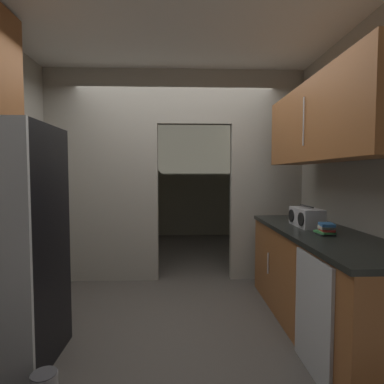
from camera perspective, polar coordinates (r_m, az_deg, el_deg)
name	(u,v)px	position (r m, az deg, el deg)	size (l,w,h in m)	color
ground	(174,326)	(3.09, -3.40, -23.54)	(20.00, 20.00, 0.00)	#47423D
kitchen_overhead_slab	(174,36)	(3.42, -3.41, 26.83)	(3.71, 6.57, 0.06)	silver
kitchen_partition	(170,169)	(4.04, -4.03, 4.24)	(3.31, 0.12, 2.73)	#9E998C
adjoining_room_shell	(177,176)	(6.07, -2.74, 3.03)	(3.31, 3.04, 2.73)	gray
lower_cabinet_run	(320,280)	(3.08, 22.69, -14.89)	(0.69, 2.16, 0.89)	brown
dishwasher	(312,316)	(2.44, 21.42, -20.54)	(0.02, 0.56, 0.83)	#B7BABC
upper_cabinet_counterside	(324,121)	(2.96, 23.30, 11.91)	(0.36, 1.94, 0.69)	brown
boombox	(306,217)	(3.18, 20.41, -4.40)	(0.21, 0.41, 0.21)	#B2B2B7
book_stack	(326,229)	(2.81, 23.57, -6.33)	(0.14, 0.17, 0.10)	black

